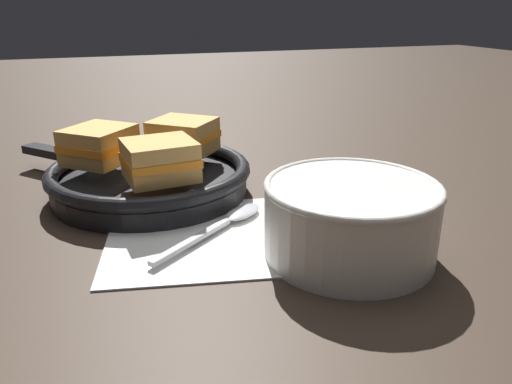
% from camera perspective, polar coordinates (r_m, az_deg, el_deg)
% --- Properties ---
extents(ground_plane, '(4.00, 4.00, 0.00)m').
position_cam_1_polar(ground_plane, '(0.57, -0.90, -3.84)').
color(ground_plane, '#382B21').
extents(napkin, '(0.27, 0.24, 0.00)m').
position_cam_1_polar(napkin, '(0.54, -4.63, -4.86)').
color(napkin, white).
rests_on(napkin, ground_plane).
extents(soup_bowl, '(0.17, 0.17, 0.08)m').
position_cam_1_polar(soup_bowl, '(0.50, 10.74, -2.56)').
color(soup_bowl, silver).
rests_on(soup_bowl, ground_plane).
extents(spoon, '(0.15, 0.12, 0.01)m').
position_cam_1_polar(spoon, '(0.57, -3.03, -3.13)').
color(spoon, '#B7B7BC').
rests_on(spoon, napkin).
extents(skillet, '(0.30, 0.32, 0.04)m').
position_cam_1_polar(skillet, '(0.67, -12.11, 1.57)').
color(skillet, black).
rests_on(skillet, ground_plane).
extents(sandwich_near_left, '(0.11, 0.11, 0.05)m').
position_cam_1_polar(sandwich_near_left, '(0.68, -17.47, 5.16)').
color(sandwich_near_left, tan).
rests_on(sandwich_near_left, skillet).
extents(sandwich_near_right, '(0.09, 0.08, 0.05)m').
position_cam_1_polar(sandwich_near_right, '(0.60, -10.92, 3.61)').
color(sandwich_near_right, tan).
rests_on(sandwich_near_right, skillet).
extents(sandwich_far_left, '(0.11, 0.11, 0.05)m').
position_cam_1_polar(sandwich_far_left, '(0.70, -8.31, 6.35)').
color(sandwich_far_left, tan).
rests_on(sandwich_far_left, skillet).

